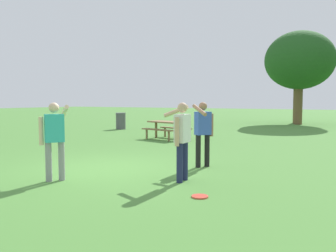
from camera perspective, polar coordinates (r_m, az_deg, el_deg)
ground_plane at (r=8.78m, az=-9.82°, el=-6.89°), size 120.00×120.00×0.00m
person_thrower at (r=7.60m, az=-18.14°, el=-1.44°), size 0.53×0.83×1.64m
person_catcher at (r=8.76m, az=5.77°, el=-0.52°), size 0.53×0.83×1.64m
person_bystander at (r=7.19m, az=2.27°, el=-1.55°), size 0.69×0.61×1.64m
frisbee at (r=6.20m, az=5.25°, el=-11.44°), size 0.30×0.30×0.03m
picnic_table_near at (r=15.10m, az=-0.19°, el=-0.01°), size 1.99×1.78×0.77m
trash_can_further_along at (r=20.35m, az=-7.76°, el=0.83°), size 0.59×0.59×0.96m
tree_tall_left at (r=27.25m, az=20.58°, el=9.99°), size 4.56×4.56×6.50m
tree_broad_center at (r=25.91m, az=20.78°, el=9.98°), size 4.69×4.69×6.41m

